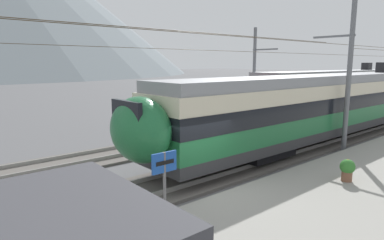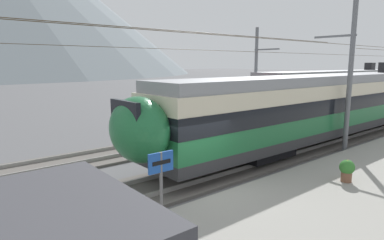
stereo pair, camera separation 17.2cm
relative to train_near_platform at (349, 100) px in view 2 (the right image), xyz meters
The scene contains 9 objects.
ground_plane 13.54m from the train_near_platform, behind, with size 400.00×400.00×0.00m, color #565659.
track_near 13.44m from the train_near_platform, behind, with size 120.00×3.00×0.28m.
track_far 14.37m from the train_near_platform, 158.96° to the left, with size 120.00×3.00×0.28m.
train_near_platform is the anchor object (origin of this frame).
train_far_track 11.42m from the train_near_platform, 26.52° to the left, with size 26.89×3.00×4.27m.
catenary_mast_mid 4.83m from the train_near_platform, 156.98° to the right, with size 40.51×2.16×7.95m.
catenary_mast_far_side 7.03m from the train_near_platform, 94.60° to the left, with size 40.51×2.19×7.12m.
platform_sign 16.42m from the train_near_platform, 169.01° to the right, with size 0.70×0.08×2.00m.
potted_plant_platform_edge 10.25m from the train_near_platform, 154.31° to the right, with size 0.52×0.52×0.79m.
Camera 2 is at (-7.20, -8.01, 4.47)m, focal length 31.18 mm.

